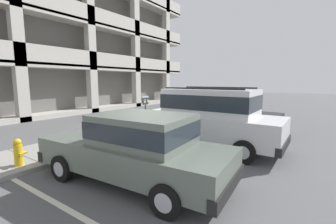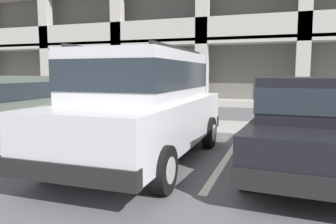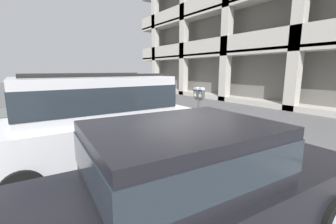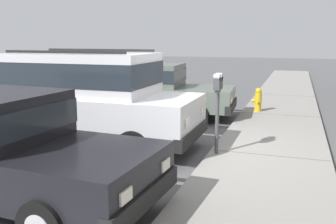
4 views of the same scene
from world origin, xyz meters
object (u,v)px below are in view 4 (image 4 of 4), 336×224
Objects in this scene: parking_meter_near at (218,94)px; red_sedan at (153,89)px; fire_hydrant at (258,100)px; silver_suv at (85,95)px.

red_sedan is at bearing -142.60° from parking_meter_near.
parking_meter_near is 2.17× the size of fire_hydrant.
silver_suv is 3.39m from red_sedan.
fire_hydrant is at bearing 108.59° from red_sedan.
red_sedan is 3.15m from fire_hydrant.
silver_suv reaches higher than fire_hydrant.
parking_meter_near is at bearing -3.70° from fire_hydrant.
silver_suv reaches higher than red_sedan.
fire_hydrant is (-4.60, 0.30, -0.79)m from parking_meter_near.
silver_suv is 3.15× the size of parking_meter_near.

